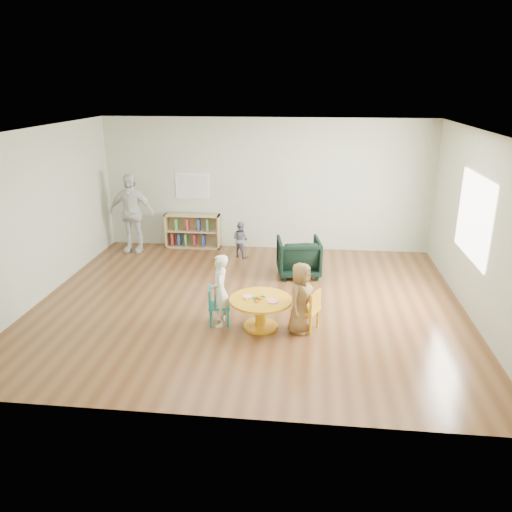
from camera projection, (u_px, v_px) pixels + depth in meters
The scene contains 11 objects.
room at pixel (249, 191), 7.67m from camera, with size 7.10×7.00×2.80m.
activity_table at pixel (261, 308), 7.38m from camera, with size 0.92×0.92×0.51m.
kid_chair_left at pixel (216, 304), 7.51m from camera, with size 0.37×0.37×0.59m.
kid_chair_right at pixel (309, 309), 7.31m from camera, with size 0.44×0.44×0.62m.
bookshelf at pixel (192, 231), 11.02m from camera, with size 1.20×0.30×0.75m.
alphabet_poster at pixel (192, 186), 10.81m from camera, with size 0.74×0.01×0.54m.
armchair at pixel (299, 257), 9.40m from camera, with size 0.77×0.79×0.72m, color black.
child_left at pixel (220, 291), 7.39m from camera, with size 0.41×0.27×1.11m, color silver.
child_right at pixel (300, 298), 7.19m from camera, with size 0.52×0.34×1.07m, color gold.
toddler at pixel (240, 239), 10.39m from camera, with size 0.37×0.29×0.76m, color #162139.
adult_caretaker at pixel (131, 213), 10.60m from camera, with size 0.99×0.41×1.69m, color silver.
Camera 1 is at (0.94, -7.51, 3.48)m, focal length 35.00 mm.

